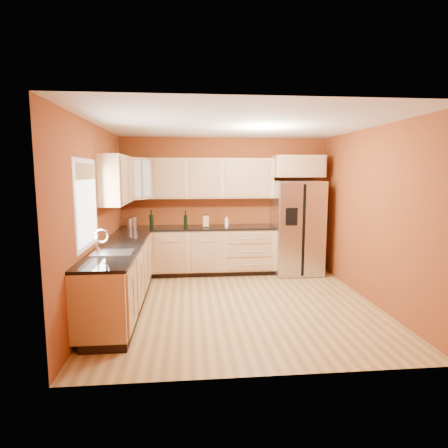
{
  "coord_description": "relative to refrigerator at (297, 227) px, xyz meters",
  "views": [
    {
      "loc": [
        -0.72,
        -5.3,
        1.94
      ],
      "look_at": [
        -0.12,
        0.9,
        1.08
      ],
      "focal_mm": 30.0,
      "sensor_mm": 36.0,
      "label": 1
    }
  ],
  "objects": [
    {
      "name": "wine_bottle_b",
      "position": [
        -2.75,
        -0.01,
        0.2
      ],
      "size": [
        0.08,
        0.08,
        0.34
      ],
      "primitive_type": null,
      "rotation": [
        0.0,
        0.0,
        0.01
      ],
      "color": "black",
      "rests_on": "countertop_back"
    },
    {
      "name": "upper_cabinets_left",
      "position": [
        -3.19,
        -0.9,
        0.94
      ],
      "size": [
        0.33,
        1.35,
        0.75
      ],
      "primitive_type": "cube",
      "color": "tan",
      "rests_on": "wall_left"
    },
    {
      "name": "canister_right",
      "position": [
        -3.15,
        0.06,
        0.12
      ],
      "size": [
        0.11,
        0.11,
        0.18
      ],
      "primitive_type": "cylinder",
      "rotation": [
        0.0,
        0.0,
        0.04
      ],
      "color": "#B7B7BC",
      "rests_on": "countertop_back"
    },
    {
      "name": "floor",
      "position": [
        -1.35,
        -1.62,
        -0.89
      ],
      "size": [
        4.0,
        4.0,
        0.0
      ],
      "primitive_type": "plane",
      "color": "olive",
      "rests_on": "ground"
    },
    {
      "name": "canister_left",
      "position": [
        -3.07,
        0.07,
        0.13
      ],
      "size": [
        0.13,
        0.13,
        0.2
      ],
      "primitive_type": "cylinder",
      "rotation": [
        0.0,
        0.0,
        -0.04
      ],
      "color": "#B7B7BC",
      "rests_on": "countertop_back"
    },
    {
      "name": "upper_cabinets_back",
      "position": [
        -1.6,
        0.21,
        0.94
      ],
      "size": [
        2.3,
        0.33,
        0.75
      ],
      "primitive_type": "cube",
      "color": "tan",
      "rests_on": "wall_back"
    },
    {
      "name": "wine_bottle_a",
      "position": [
        -2.12,
        0.01,
        0.19
      ],
      "size": [
        0.07,
        0.07,
        0.31
      ],
      "primitive_type": null,
      "rotation": [
        0.0,
        0.0,
        -0.01
      ],
      "color": "black",
      "rests_on": "countertop_back"
    },
    {
      "name": "knife_block",
      "position": [
        -1.74,
        0.04,
        0.13
      ],
      "size": [
        0.11,
        0.1,
        0.21
      ],
      "primitive_type": "cube",
      "rotation": [
        0.0,
        0.0,
        -0.1
      ],
      "color": "tan",
      "rests_on": "countertop_back"
    },
    {
      "name": "wall_right",
      "position": [
        0.65,
        -1.62,
        0.41
      ],
      "size": [
        0.04,
        4.0,
        2.6
      ],
      "primitive_type": "cube",
      "color": "brown",
      "rests_on": "floor"
    },
    {
      "name": "refrigerator",
      "position": [
        0.0,
        0.0,
        0.0
      ],
      "size": [
        0.9,
        0.75,
        1.78
      ],
      "primitive_type": "cube",
      "color": "#B7B7BC",
      "rests_on": "floor"
    },
    {
      "name": "wall_back",
      "position": [
        -1.35,
        0.38,
        0.41
      ],
      "size": [
        4.0,
        0.04,
        2.6
      ],
      "primitive_type": "cube",
      "color": "brown",
      "rests_on": "floor"
    },
    {
      "name": "countertop_back",
      "position": [
        -1.9,
        0.06,
        0.01
      ],
      "size": [
        2.9,
        0.62,
        0.04
      ],
      "primitive_type": "cube",
      "color": "black",
      "rests_on": "base_cabinets_back"
    },
    {
      "name": "over_fridge_cabinet",
      "position": [
        0.0,
        0.07,
        1.16
      ],
      "size": [
        0.92,
        0.6,
        0.4
      ],
      "primitive_type": "cube",
      "color": "tan",
      "rests_on": "wall_back"
    },
    {
      "name": "wall_left",
      "position": [
        -3.35,
        -1.62,
        0.41
      ],
      "size": [
        0.04,
        4.0,
        2.6
      ],
      "primitive_type": "cube",
      "color": "brown",
      "rests_on": "floor"
    },
    {
      "name": "sink_faucet",
      "position": [
        -3.04,
        -2.12,
        0.18
      ],
      "size": [
        0.5,
        0.42,
        0.3
      ],
      "primitive_type": null,
      "color": "white",
      "rests_on": "countertop_left"
    },
    {
      "name": "base_cabinets_left",
      "position": [
        -3.05,
        -1.62,
        -0.45
      ],
      "size": [
        0.6,
        2.8,
        0.88
      ],
      "primitive_type": "cube",
      "color": "tan",
      "rests_on": "floor"
    },
    {
      "name": "base_cabinets_back",
      "position": [
        -1.9,
        0.07,
        -0.45
      ],
      "size": [
        2.9,
        0.6,
        0.88
      ],
      "primitive_type": "cube",
      "color": "tan",
      "rests_on": "floor"
    },
    {
      "name": "countertop_left",
      "position": [
        -3.04,
        -1.62,
        0.01
      ],
      "size": [
        0.62,
        2.8,
        0.04
      ],
      "primitive_type": "cube",
      "color": "black",
      "rests_on": "base_cabinets_left"
    },
    {
      "name": "corner_upper_cabinet",
      "position": [
        -3.02,
        0.04,
        0.94
      ],
      "size": [
        0.67,
        0.67,
        0.75
      ],
      "primitive_type": "cube",
      "rotation": [
        0.0,
        0.0,
        0.79
      ],
      "color": "tan",
      "rests_on": "wall_back"
    },
    {
      "name": "soap_dispenser",
      "position": [
        -1.35,
        0.07,
        0.13
      ],
      "size": [
        0.08,
        0.08,
        0.19
      ],
      "primitive_type": "cylinder",
      "rotation": [
        0.0,
        0.0,
        0.37
      ],
      "color": "white",
      "rests_on": "countertop_back"
    },
    {
      "name": "window",
      "position": [
        -3.33,
        -2.12,
        0.66
      ],
      "size": [
        0.03,
        0.9,
        1.0
      ],
      "primitive_type": "cube",
      "color": "white",
      "rests_on": "wall_left"
    },
    {
      "name": "wall_front",
      "position": [
        -1.35,
        -3.62,
        0.41
      ],
      "size": [
        4.0,
        0.04,
        2.6
      ],
      "primitive_type": "cube",
      "color": "brown",
      "rests_on": "floor"
    },
    {
      "name": "ceiling",
      "position": [
        -1.35,
        -1.62,
        1.71
      ],
      "size": [
        4.0,
        4.0,
        0.0
      ],
      "primitive_type": "plane",
      "color": "silver",
      "rests_on": "wall_back"
    }
  ]
}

